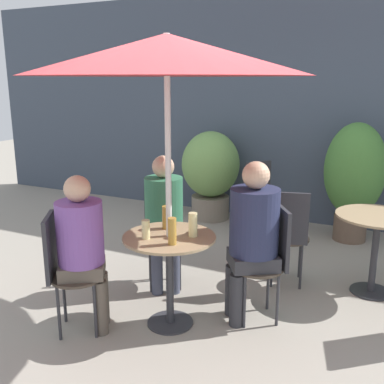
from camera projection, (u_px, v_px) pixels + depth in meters
The scene contains 19 objects.
ground_plane at pixel (174, 345), 3.27m from camera, with size 20.00×20.00×0.00m, color gray.
storefront_wall at pixel (293, 109), 5.84m from camera, with size 10.00×0.06×3.00m.
cafe_table_near at pixel (169, 257), 3.42m from camera, with size 0.71×0.71×0.73m.
cafe_table_far at pixel (377, 233), 3.94m from camera, with size 0.72×0.72×0.73m.
bistro_chair_0 at pixel (270, 254), 3.51m from camera, with size 0.46×0.45×0.92m.
bistro_chair_1 at pixel (163, 226), 4.18m from camera, with size 0.45×0.46×0.92m.
bistro_chair_2 at pixel (63, 264), 3.33m from camera, with size 0.46×0.45×0.92m.
bistro_chair_3 at pixel (288, 231), 4.06m from camera, with size 0.41×0.43×0.92m.
bistro_chair_5 at pixel (262, 193), 5.38m from camera, with size 0.46×0.46×0.92m.
seated_person_0 at pixel (252, 230), 3.45m from camera, with size 0.48×0.47×1.29m.
seated_person_1 at pixel (164, 212), 3.99m from camera, with size 0.42×0.43×1.24m.
seated_person_2 at pixel (83, 241), 3.30m from camera, with size 0.43×0.42×1.21m.
beer_glass_0 at pixel (167, 217), 3.52m from camera, with size 0.07×0.07×0.18m.
beer_glass_1 at pixel (146, 229), 3.30m from camera, with size 0.06×0.06×0.14m.
beer_glass_2 at pixel (172, 231), 3.18m from camera, with size 0.06×0.06×0.20m.
beer_glass_3 at pixel (193, 225), 3.35m from camera, with size 0.07×0.07×0.18m.
potted_plant_0 at pixel (211, 170), 6.09m from camera, with size 0.78×0.78×1.20m.
potted_plant_1 at pixel (354, 174), 5.21m from camera, with size 0.70×0.70×1.40m.
umbrella at pixel (167, 55), 3.06m from camera, with size 1.99×1.99×2.18m.
Camera 1 is at (1.36, -2.56, 1.88)m, focal length 42.00 mm.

